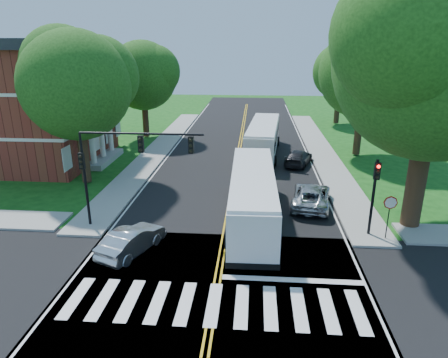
# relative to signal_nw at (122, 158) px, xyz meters

# --- Properties ---
(ground) EXTENTS (140.00, 140.00, 0.00)m
(ground) POSITION_rel_signal_nw_xyz_m (5.86, -6.43, -4.38)
(ground) COLOR #114512
(ground) RESTS_ON ground
(road) EXTENTS (14.00, 96.00, 0.01)m
(road) POSITION_rel_signal_nw_xyz_m (5.86, 11.57, -4.37)
(road) COLOR black
(road) RESTS_ON ground
(cross_road) EXTENTS (60.00, 12.00, 0.01)m
(cross_road) POSITION_rel_signal_nw_xyz_m (5.86, -6.43, -4.37)
(cross_road) COLOR black
(cross_road) RESTS_ON ground
(center_line) EXTENTS (0.36, 70.00, 0.01)m
(center_line) POSITION_rel_signal_nw_xyz_m (5.86, 15.57, -4.36)
(center_line) COLOR gold
(center_line) RESTS_ON road
(edge_line_w) EXTENTS (0.12, 70.00, 0.01)m
(edge_line_w) POSITION_rel_signal_nw_xyz_m (-0.94, 15.57, -4.36)
(edge_line_w) COLOR silver
(edge_line_w) RESTS_ON road
(edge_line_e) EXTENTS (0.12, 70.00, 0.01)m
(edge_line_e) POSITION_rel_signal_nw_xyz_m (12.66, 15.57, -4.36)
(edge_line_e) COLOR silver
(edge_line_e) RESTS_ON road
(crosswalk) EXTENTS (12.60, 3.00, 0.01)m
(crosswalk) POSITION_rel_signal_nw_xyz_m (5.86, -6.93, -4.36)
(crosswalk) COLOR silver
(crosswalk) RESTS_ON road
(stop_bar) EXTENTS (6.60, 0.40, 0.01)m
(stop_bar) POSITION_rel_signal_nw_xyz_m (9.36, -4.83, -4.36)
(stop_bar) COLOR silver
(stop_bar) RESTS_ON road
(sidewalk_nw) EXTENTS (2.60, 40.00, 0.15)m
(sidewalk_nw) POSITION_rel_signal_nw_xyz_m (-2.44, 18.57, -4.30)
(sidewalk_nw) COLOR gray
(sidewalk_nw) RESTS_ON ground
(sidewalk_ne) EXTENTS (2.60, 40.00, 0.15)m
(sidewalk_ne) POSITION_rel_signal_nw_xyz_m (14.16, 18.57, -4.30)
(sidewalk_ne) COLOR gray
(sidewalk_ne) RESTS_ON ground
(tree_ne_big) EXTENTS (10.80, 10.80, 14.91)m
(tree_ne_big) POSITION_rel_signal_nw_xyz_m (16.86, 1.57, 5.24)
(tree_ne_big) COLOR black
(tree_ne_big) RESTS_ON ground
(tree_west_near) EXTENTS (8.00, 8.00, 11.40)m
(tree_west_near) POSITION_rel_signal_nw_xyz_m (-5.64, 7.57, 3.15)
(tree_west_near) COLOR black
(tree_west_near) RESTS_ON ground
(tree_west_far) EXTENTS (7.60, 7.60, 10.67)m
(tree_west_far) POSITION_rel_signal_nw_xyz_m (-5.14, 23.57, 2.62)
(tree_west_far) COLOR black
(tree_west_far) RESTS_ON ground
(tree_east_mid) EXTENTS (8.40, 8.40, 11.93)m
(tree_east_mid) POSITION_rel_signal_nw_xyz_m (17.36, 17.57, 3.48)
(tree_east_mid) COLOR black
(tree_east_mid) RESTS_ON ground
(tree_east_far) EXTENTS (7.20, 7.20, 10.34)m
(tree_east_far) POSITION_rel_signal_nw_xyz_m (18.36, 33.57, 2.48)
(tree_east_far) COLOR black
(tree_east_far) RESTS_ON ground
(signal_nw) EXTENTS (7.15, 0.46, 5.66)m
(signal_nw) POSITION_rel_signal_nw_xyz_m (0.00, 0.00, 0.00)
(signal_nw) COLOR black
(signal_nw) RESTS_ON ground
(signal_ne) EXTENTS (0.30, 0.46, 4.40)m
(signal_ne) POSITION_rel_signal_nw_xyz_m (14.06, 0.01, -1.41)
(signal_ne) COLOR black
(signal_ne) RESTS_ON ground
(stop_sign) EXTENTS (0.76, 0.08, 2.53)m
(stop_sign) POSITION_rel_signal_nw_xyz_m (14.86, -0.45, -2.35)
(stop_sign) COLOR black
(stop_sign) RESTS_ON ground
(bus_lead) EXTENTS (3.10, 12.14, 3.13)m
(bus_lead) POSITION_rel_signal_nw_xyz_m (7.38, 1.67, -2.72)
(bus_lead) COLOR silver
(bus_lead) RESTS_ON road
(bus_follow) EXTENTS (3.66, 12.25, 3.12)m
(bus_follow) POSITION_rel_signal_nw_xyz_m (8.25, 17.04, -2.72)
(bus_follow) COLOR silver
(bus_follow) RESTS_ON road
(hatchback) EXTENTS (2.93, 4.46, 1.39)m
(hatchback) POSITION_rel_signal_nw_xyz_m (1.15, -2.85, -3.67)
(hatchback) COLOR silver
(hatchback) RESTS_ON road
(suv) EXTENTS (3.27, 5.52, 1.44)m
(suv) POSITION_rel_signal_nw_xyz_m (11.31, 4.28, -3.65)
(suv) COLOR #ABAFB3
(suv) RESTS_ON road
(dark_sedan) EXTENTS (3.16, 4.89, 1.32)m
(dark_sedan) POSITION_rel_signal_nw_xyz_m (11.41, 13.96, -3.71)
(dark_sedan) COLOR black
(dark_sedan) RESTS_ON road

